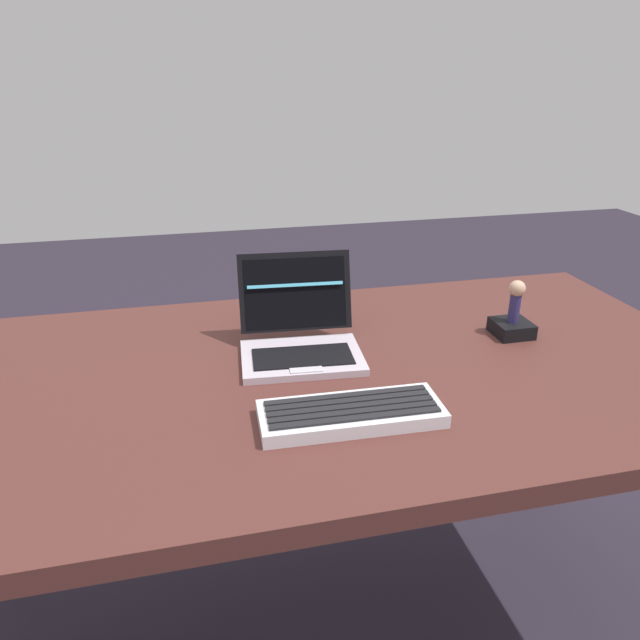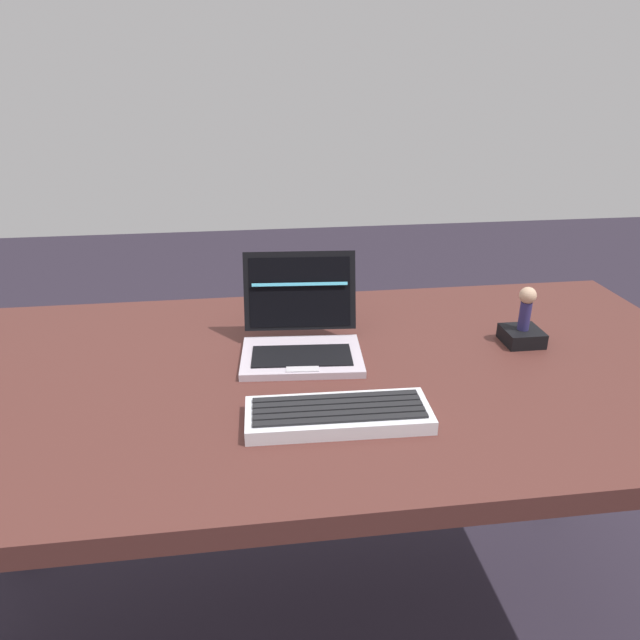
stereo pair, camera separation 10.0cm
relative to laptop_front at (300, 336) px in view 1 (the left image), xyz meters
The scene contains 6 objects.
ground_plane 0.80m from the laptop_front, 76.96° to the right, with size 8.00×8.00×0.00m, color #28212E.
desk 0.12m from the laptop_front, 76.96° to the right, with size 1.66×0.82×0.76m.
laptop_front is the anchor object (origin of this frame).
external_keyboard 0.27m from the laptop_front, 82.34° to the right, with size 0.31×0.12×0.03m.
figurine_stand 0.47m from the laptop_front, ahead, with size 0.08×0.08×0.03m, color black.
figurine 0.47m from the laptop_front, ahead, with size 0.04×0.04×0.09m.
Camera 1 is at (-0.22, -0.98, 1.30)m, focal length 32.62 mm.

